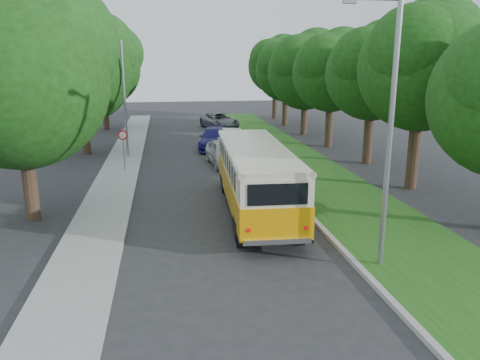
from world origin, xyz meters
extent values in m
plane|color=#28282B|center=(0.00, 0.00, 0.00)|extent=(120.00, 120.00, 0.00)
cube|color=gray|center=(3.60, 5.00, 0.07)|extent=(0.20, 70.00, 0.15)
cube|color=#214B14|center=(5.95, 5.00, 0.07)|extent=(4.50, 70.00, 0.13)
cube|color=gray|center=(-4.80, 5.00, 0.06)|extent=(2.20, 70.00, 0.12)
cylinder|color=#332319|center=(9.96, 6.00, 2.13)|extent=(0.56, 0.56, 4.26)
sphere|color=#14380C|center=(9.96, 6.00, 5.91)|extent=(5.98, 5.98, 5.98)
sphere|color=#14380C|center=(11.01, 6.60, 7.10)|extent=(4.49, 4.49, 4.49)
sphere|color=#14380C|center=(9.06, 5.25, 6.65)|extent=(4.19, 4.19, 4.19)
cylinder|color=#332319|center=(10.28, 12.00, 1.98)|extent=(0.56, 0.56, 3.95)
sphere|color=#14380C|center=(10.28, 12.00, 5.49)|extent=(5.61, 5.61, 5.61)
sphere|color=#14380C|center=(11.26, 12.56, 6.62)|extent=(4.21, 4.21, 4.21)
sphere|color=#14380C|center=(9.44, 11.30, 6.20)|extent=(3.92, 3.92, 3.92)
cylinder|color=#332319|center=(9.90, 18.00, 1.93)|extent=(0.56, 0.56, 3.86)
sphere|color=#14380C|center=(9.90, 18.00, 5.41)|extent=(5.64, 5.64, 5.64)
sphere|color=#14380C|center=(10.89, 18.56, 6.54)|extent=(4.23, 4.23, 4.23)
sphere|color=#14380C|center=(9.05, 17.30, 6.12)|extent=(3.95, 3.95, 3.95)
cylinder|color=#332319|center=(9.80, 24.00, 1.79)|extent=(0.56, 0.56, 3.58)
sphere|color=#14380C|center=(9.80, 24.00, 5.33)|extent=(6.36, 6.36, 6.36)
sphere|color=#14380C|center=(10.91, 24.64, 6.60)|extent=(4.77, 4.77, 4.77)
sphere|color=#14380C|center=(8.84, 23.21, 6.12)|extent=(4.45, 4.45, 4.45)
cylinder|color=#332319|center=(9.67, 30.00, 1.84)|extent=(0.56, 0.56, 3.68)
sphere|color=#14380C|center=(9.67, 30.00, 5.31)|extent=(5.91, 5.91, 5.91)
sphere|color=#14380C|center=(10.70, 30.59, 6.49)|extent=(4.43, 4.43, 4.43)
sphere|color=#14380C|center=(8.78, 29.26, 6.05)|extent=(4.14, 4.14, 4.14)
cylinder|color=#332319|center=(10.05, 36.00, 2.02)|extent=(0.56, 0.56, 4.05)
sphere|color=#14380C|center=(10.05, 36.00, 5.69)|extent=(5.97, 5.97, 5.97)
sphere|color=#14380C|center=(11.09, 36.60, 6.88)|extent=(4.48, 4.48, 4.48)
sphere|color=#14380C|center=(9.15, 35.25, 6.43)|extent=(4.18, 4.18, 4.18)
cylinder|color=#332319|center=(-7.50, 4.00, 1.84)|extent=(0.56, 0.56, 3.68)
sphere|color=#14380C|center=(-7.50, 4.00, 5.55)|extent=(6.80, 6.80, 6.80)
sphere|color=#14380C|center=(-6.31, 4.68, 6.91)|extent=(5.10, 5.10, 5.10)
cylinder|color=#332319|center=(-7.50, 18.00, 1.84)|extent=(0.56, 0.56, 3.68)
sphere|color=#14380C|center=(-7.50, 18.00, 5.55)|extent=(6.80, 6.80, 6.80)
sphere|color=#14380C|center=(-6.31, 18.68, 6.91)|extent=(5.10, 5.10, 5.10)
sphere|color=#14380C|center=(-8.52, 17.15, 6.40)|extent=(4.76, 4.76, 4.76)
cylinder|color=#332319|center=(-7.50, 30.00, 1.84)|extent=(0.56, 0.56, 3.68)
sphere|color=#14380C|center=(-7.50, 30.00, 5.55)|extent=(6.80, 6.80, 6.80)
sphere|color=#14380C|center=(-6.31, 30.68, 6.91)|extent=(5.10, 5.10, 5.10)
sphere|color=#14380C|center=(-8.52, 29.15, 6.40)|extent=(4.76, 4.76, 4.76)
cylinder|color=gray|center=(4.30, -2.50, 4.00)|extent=(0.16, 0.16, 8.00)
cube|color=gray|center=(2.85, -2.50, 7.78)|extent=(0.35, 0.16, 0.14)
cylinder|color=gray|center=(-4.60, 16.00, 3.75)|extent=(0.16, 0.16, 7.50)
cylinder|color=gray|center=(-5.30, 16.00, 7.35)|extent=(1.40, 0.10, 0.10)
cube|color=gray|center=(-6.05, 16.00, 7.28)|extent=(0.35, 0.16, 0.14)
cylinder|color=gray|center=(-4.50, 12.00, 1.25)|extent=(0.06, 0.06, 2.50)
cone|color=red|center=(-4.50, 11.96, 2.15)|extent=(0.56, 0.02, 0.56)
cone|color=white|center=(-4.50, 11.94, 2.15)|extent=(0.40, 0.02, 0.40)
imported|color=#B1B1B6|center=(1.43, 12.96, 0.76)|extent=(2.23, 4.64, 1.53)
imported|color=silver|center=(2.42, 18.26, 0.72)|extent=(2.75, 4.62, 1.44)
imported|color=navy|center=(1.40, 18.48, 0.75)|extent=(2.84, 5.40, 1.49)
imported|color=slate|center=(3.00, 28.75, 0.75)|extent=(3.61, 5.82, 1.50)
camera|label=1|loc=(-2.13, -15.04, 6.24)|focal=35.00mm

